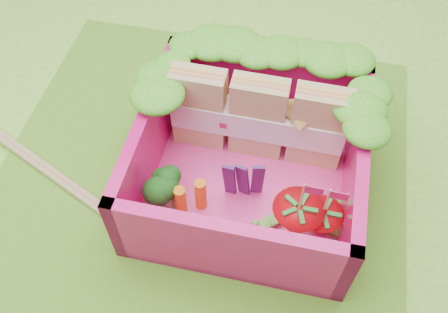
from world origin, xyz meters
TOP-DOWN VIEW (x-y plane):
  - ground at (0.00, 0.00)m, footprint 14.00×14.00m
  - placemat at (0.00, 0.00)m, footprint 2.60×2.60m
  - bento_floor at (0.31, -0.02)m, footprint 1.30×1.30m
  - bento_box at (0.31, -0.02)m, footprint 1.30×1.30m
  - lettuce_ruffle at (0.31, 0.44)m, footprint 1.43×0.77m
  - sandwich_stack at (0.31, 0.25)m, footprint 1.08×0.18m
  - broccoli at (-0.14, -0.30)m, footprint 0.33×0.33m
  - carrot_sticks at (0.02, -0.30)m, footprint 0.17×0.14m
  - purple_wedges at (0.30, -0.15)m, footprint 0.23×0.06m
  - strawberry_left at (0.64, -0.34)m, footprint 0.29×0.29m
  - strawberry_right at (0.77, -0.31)m, footprint 0.24×0.24m
  - snap_peas at (0.69, -0.24)m, footprint 0.66×0.48m
  - chopsticks at (-0.98, -0.20)m, footprint 1.92×0.87m

SIDE VIEW (x-z plane):
  - ground at x=0.00m, z-range 0.00..0.00m
  - placemat at x=0.00m, z-range 0.00..0.03m
  - chopsticks at x=-0.98m, z-range 0.03..0.07m
  - bento_floor at x=0.31m, z-range 0.03..0.08m
  - snap_peas at x=0.69m, z-range 0.08..0.13m
  - carrot_sticks at x=0.02m, z-range 0.08..0.32m
  - strawberry_right at x=0.77m, z-range -0.03..0.45m
  - strawberry_left at x=0.64m, z-range -0.03..0.49m
  - broccoli at x=-0.14m, z-range 0.14..0.40m
  - purple_wedges at x=0.30m, z-range 0.08..0.46m
  - bento_box at x=0.31m, z-range 0.03..0.58m
  - sandwich_stack at x=0.31m, z-range 0.07..0.67m
  - lettuce_ruffle at x=0.31m, z-range 0.58..0.69m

